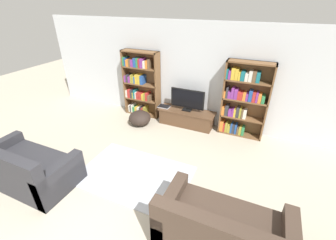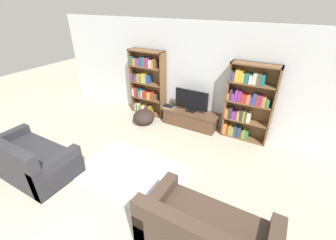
{
  "view_description": "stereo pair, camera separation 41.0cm",
  "coord_description": "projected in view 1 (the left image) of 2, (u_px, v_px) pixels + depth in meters",
  "views": [
    {
      "loc": [
        1.76,
        -1.13,
        3.03
      ],
      "look_at": [
        0.01,
        2.79,
        0.7
      ],
      "focal_mm": 24.0,
      "sensor_mm": 36.0,
      "label": 1
    },
    {
      "loc": [
        2.13,
        -0.94,
        3.03
      ],
      "look_at": [
        0.01,
        2.79,
        0.7
      ],
      "focal_mm": 24.0,
      "sensor_mm": 36.0,
      "label": 2
    }
  ],
  "objects": [
    {
      "name": "wall_back",
      "position": [
        190.0,
        75.0,
        5.75
      ],
      "size": [
        8.8,
        0.06,
        2.6
      ],
      "color": "silver",
      "rests_on": "ground_plane"
    },
    {
      "name": "beanbag_ottoman",
      "position": [
        140.0,
        118.0,
        6.04
      ],
      "size": [
        0.59,
        0.59,
        0.39
      ],
      "primitive_type": "ellipsoid",
      "color": "#2D231E",
      "rests_on": "ground_plane"
    },
    {
      "name": "tv_stand",
      "position": [
        186.0,
        118.0,
        6.01
      ],
      "size": [
        1.5,
        0.48,
        0.43
      ],
      "color": "brown",
      "rests_on": "ground_plane"
    },
    {
      "name": "bookshelf_right",
      "position": [
        243.0,
        100.0,
        5.31
      ],
      "size": [
        1.05,
        0.3,
        1.83
      ],
      "color": "brown",
      "rests_on": "ground_plane"
    },
    {
      "name": "laptop",
      "position": [
        164.0,
        106.0,
        6.1
      ],
      "size": [
        0.32,
        0.23,
        0.03
      ],
      "color": "#B7B7BC",
      "rests_on": "tv_stand"
    },
    {
      "name": "television",
      "position": [
        187.0,
        100.0,
        5.77
      ],
      "size": [
        0.89,
        0.16,
        0.58
      ],
      "color": "black",
      "rests_on": "tv_stand"
    },
    {
      "name": "bookshelf_left",
      "position": [
        140.0,
        84.0,
        6.3
      ],
      "size": [
        1.05,
        0.3,
        1.83
      ],
      "color": "brown",
      "rests_on": "ground_plane"
    },
    {
      "name": "couch_left_sectional",
      "position": [
        27.0,
        169.0,
        4.09
      ],
      "size": [
        1.77,
        0.96,
        0.9
      ],
      "color": "#2D2D33",
      "rests_on": "ground_plane"
    },
    {
      "name": "area_rug",
      "position": [
        134.0,
        175.0,
        4.37
      ],
      "size": [
        2.11,
        1.41,
        0.02
      ],
      "color": "#B2B7C1",
      "rests_on": "ground_plane"
    },
    {
      "name": "couch_right_sofa",
      "position": [
        223.0,
        232.0,
        2.97
      ],
      "size": [
        1.72,
        0.94,
        0.89
      ],
      "color": "#423328",
      "rests_on": "ground_plane"
    }
  ]
}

